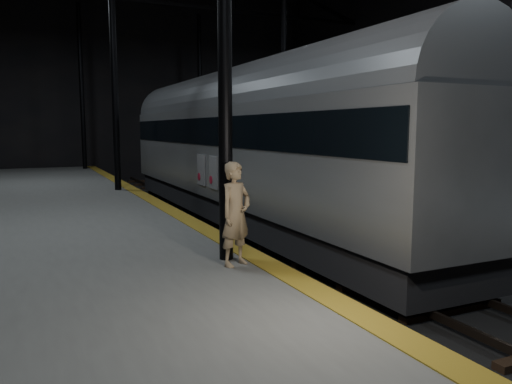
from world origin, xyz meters
TOP-DOWN VIEW (x-y plane):
  - ground at (0.00, 0.00)m, footprint 44.00×44.00m
  - platform_left at (-7.50, 0.00)m, footprint 9.00×43.80m
  - platform_right at (7.50, 0.00)m, footprint 9.00×43.80m
  - tactile_strip at (-3.25, 0.00)m, footprint 0.50×43.80m
  - track at (0.00, 0.00)m, footprint 2.40×43.00m
  - train at (-0.00, 3.91)m, footprint 3.11×20.80m
  - woman at (-3.80, -4.48)m, footprint 0.81×0.70m

SIDE VIEW (x-z plane):
  - ground at x=0.00m, z-range 0.00..0.00m
  - track at x=0.00m, z-range -0.05..0.19m
  - platform_left at x=-7.50m, z-range 0.00..1.00m
  - platform_right at x=7.50m, z-range 0.00..1.00m
  - tactile_strip at x=-3.25m, z-range 1.00..1.01m
  - woman at x=-3.80m, z-range 1.00..2.89m
  - train at x=0.00m, z-range 0.32..5.88m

